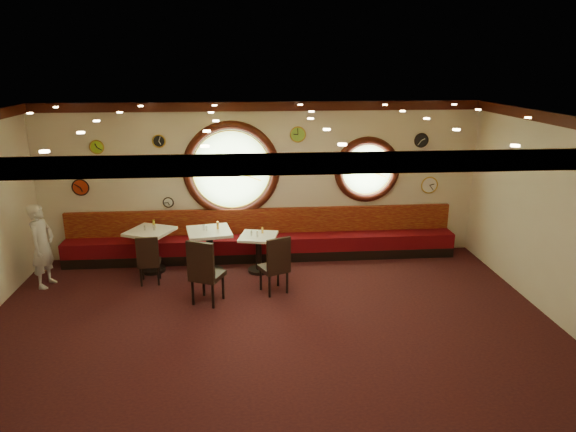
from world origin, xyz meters
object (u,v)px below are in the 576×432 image
(table_b, at_px, (210,246))
(condiment_b_bottle, at_px, (218,225))
(table_c, at_px, (259,249))
(condiment_c_pepper, at_px, (257,234))
(table_a, at_px, (151,245))
(condiment_b_salt, at_px, (204,227))
(condiment_a_pepper, at_px, (154,227))
(condiment_a_bottle, at_px, (154,224))
(waiter, at_px, (42,246))
(chair_c, at_px, (276,261))
(chair_b, at_px, (204,268))
(condiment_c_salt, at_px, (251,233))
(chair_a, at_px, (148,257))
(condiment_c_bottle, at_px, (262,230))
(condiment_b_pepper, at_px, (206,228))
(condiment_a_salt, at_px, (145,228))

(table_b, height_order, condiment_b_bottle, condiment_b_bottle)
(table_c, height_order, condiment_c_pepper, condiment_c_pepper)
(table_a, relative_size, condiment_b_salt, 8.88)
(condiment_a_pepper, bearing_deg, condiment_c_pepper, -8.01)
(condiment_a_bottle, relative_size, waiter, 0.11)
(table_b, distance_m, chair_c, 1.58)
(table_b, xyz_separation_m, chair_b, (-0.01, -1.33, 0.11))
(condiment_c_salt, bearing_deg, chair_b, -121.23)
(chair_a, bearing_deg, condiment_c_bottle, 10.25)
(condiment_b_pepper, bearing_deg, waiter, -174.38)
(condiment_c_pepper, bearing_deg, condiment_a_bottle, 167.93)
(table_b, distance_m, chair_a, 1.16)
(condiment_a_salt, xyz_separation_m, condiment_b_bottle, (1.40, -0.15, 0.06))
(table_b, bearing_deg, chair_c, -39.98)
(chair_b, xyz_separation_m, condiment_c_salt, (0.81, 1.34, 0.14))
(condiment_a_bottle, bearing_deg, chair_a, -90.18)
(condiment_a_pepper, xyz_separation_m, condiment_b_pepper, (1.01, -0.22, 0.03))
(chair_b, relative_size, condiment_a_salt, 7.94)
(condiment_b_salt, relative_size, condiment_a_pepper, 1.05)
(condiment_a_salt, distance_m, condiment_c_bottle, 2.26)
(table_c, height_order, chair_a, chair_a)
(table_c, distance_m, condiment_b_pepper, 1.08)
(condiment_c_salt, height_order, condiment_b_bottle, condiment_b_bottle)
(table_b, relative_size, condiment_c_salt, 9.39)
(condiment_c_salt, xyz_separation_m, condiment_c_bottle, (0.22, 0.12, 0.02))
(table_c, xyz_separation_m, condiment_b_salt, (-1.03, 0.02, 0.46))
(chair_a, relative_size, condiment_c_salt, 5.87)
(table_a, relative_size, table_b, 1.09)
(condiment_b_salt, distance_m, waiter, 2.89)
(condiment_c_salt, distance_m, condiment_c_pepper, 0.14)
(condiment_c_bottle, distance_m, waiter, 4.01)
(chair_c, bearing_deg, chair_a, 141.55)
(chair_a, relative_size, condiment_b_pepper, 6.13)
(chair_b, height_order, condiment_c_pepper, chair_b)
(chair_b, xyz_separation_m, condiment_b_pepper, (-0.03, 1.31, 0.27))
(chair_a, relative_size, condiment_a_salt, 6.46)
(condiment_b_salt, bearing_deg, condiment_c_salt, -0.67)
(condiment_a_pepper, bearing_deg, condiment_b_pepper, -12.09)
(condiment_a_bottle, bearing_deg, condiment_c_bottle, -5.85)
(table_a, relative_size, chair_a, 1.75)
(condiment_b_salt, distance_m, condiment_c_pepper, 1.02)
(condiment_b_salt, bearing_deg, condiment_a_pepper, 169.41)
(condiment_b_salt, xyz_separation_m, condiment_a_pepper, (-0.96, 0.18, -0.04))
(condiment_b_salt, xyz_separation_m, condiment_c_bottle, (1.12, 0.11, -0.12))
(chair_a, distance_m, chair_b, 1.41)
(table_b, height_order, condiment_b_pepper, condiment_b_pepper)
(chair_a, height_order, condiment_b_bottle, condiment_b_bottle)
(table_b, relative_size, chair_a, 1.60)
(table_a, distance_m, condiment_a_bottle, 0.42)
(table_b, bearing_deg, condiment_a_bottle, 162.27)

